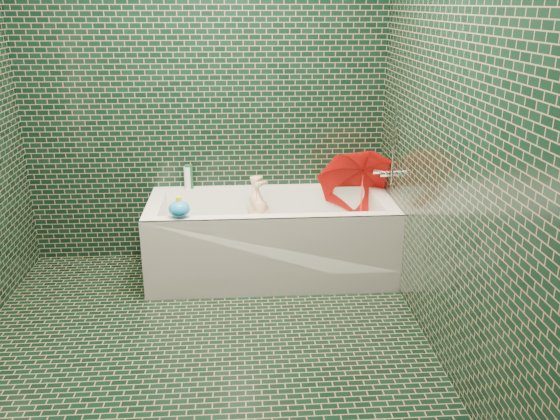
{
  "coord_description": "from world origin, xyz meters",
  "views": [
    {
      "loc": [
        0.24,
        -2.87,
        1.85
      ],
      "look_at": [
        0.5,
        0.82,
        0.55
      ],
      "focal_mm": 38.0,
      "sensor_mm": 36.0,
      "label": 1
    }
  ],
  "objects": [
    {
      "name": "floor",
      "position": [
        0.0,
        0.0,
        0.0
      ],
      "size": [
        2.8,
        2.8,
        0.0
      ],
      "primitive_type": "plane",
      "color": "black",
      "rests_on": "ground"
    },
    {
      "name": "umbrella",
      "position": [
        1.1,
        1.05,
        0.58
      ],
      "size": [
        0.86,
        0.93,
        0.87
      ],
      "primitive_type": "imported",
      "rotation": [
        0.5,
        -0.2,
        -0.33
      ],
      "color": "red",
      "rests_on": "bathtub"
    },
    {
      "name": "child",
      "position": [
        0.4,
        1.04,
        0.31
      ],
      "size": [
        0.82,
        0.36,
        0.27
      ],
      "primitive_type": "imported",
      "rotation": [
        -1.47,
        0.0,
        -1.48
      ],
      "color": "tan",
      "rests_on": "bathtub"
    },
    {
      "name": "bottle_left_short",
      "position": [
        -0.14,
        1.34,
        0.63
      ],
      "size": [
        0.07,
        0.07,
        0.17
      ],
      "primitive_type": "cylinder",
      "rotation": [
        0.0,
        0.0,
        -0.44
      ],
      "color": "white",
      "rests_on": "bathtub"
    },
    {
      "name": "wall_back",
      "position": [
        0.0,
        1.4,
        1.25
      ],
      "size": [
        2.8,
        0.0,
        2.8
      ],
      "primitive_type": "plane",
      "rotation": [
        1.57,
        0.0,
        0.0
      ],
      "color": "black",
      "rests_on": "floor"
    },
    {
      "name": "bathtub",
      "position": [
        0.45,
        1.01,
        0.21
      ],
      "size": [
        1.7,
        0.75,
        0.55
      ],
      "color": "white",
      "rests_on": "floor"
    },
    {
      "name": "soap_bottle_b",
      "position": [
        1.25,
        1.36,
        0.55
      ],
      "size": [
        0.1,
        0.1,
        0.18
      ],
      "primitive_type": "imported",
      "rotation": [
        0.0,
        0.0,
        -0.34
      ],
      "color": "#4F1B67",
      "rests_on": "bathtub"
    },
    {
      "name": "bottle_left_tall",
      "position": [
        -0.13,
        1.35,
        0.64
      ],
      "size": [
        0.08,
        0.08,
        0.18
      ],
      "primitive_type": "cylinder",
      "rotation": [
        0.0,
        0.0,
        -0.43
      ],
      "color": "#134324",
      "rests_on": "bathtub"
    },
    {
      "name": "water",
      "position": [
        0.45,
        1.02,
        0.3
      ],
      "size": [
        1.48,
        0.53,
        0.0
      ],
      "primitive_type": "cube",
      "color": "silver",
      "rests_on": "bathtub"
    },
    {
      "name": "soap_bottle_a",
      "position": [
        1.14,
        1.32,
        0.55
      ],
      "size": [
        0.13,
        0.13,
        0.26
      ],
      "primitive_type": "imported",
      "rotation": [
        0.0,
        0.0,
        -0.35
      ],
      "color": "white",
      "rests_on": "bathtub"
    },
    {
      "name": "wall_right",
      "position": [
        1.3,
        0.0,
        1.25
      ],
      "size": [
        0.0,
        2.8,
        2.8
      ],
      "primitive_type": "plane",
      "rotation": [
        1.57,
        0.0,
        -1.57
      ],
      "color": "black",
      "rests_on": "floor"
    },
    {
      "name": "wall_front",
      "position": [
        0.0,
        -1.4,
        1.25
      ],
      "size": [
        2.8,
        0.0,
        2.8
      ],
      "primitive_type": "plane",
      "rotation": [
        -1.57,
        0.0,
        0.0
      ],
      "color": "black",
      "rests_on": "floor"
    },
    {
      "name": "soap_bottle_c",
      "position": [
        1.16,
        1.34,
        0.55
      ],
      "size": [
        0.16,
        0.16,
        0.18
      ],
      "primitive_type": "imported",
      "rotation": [
        0.0,
        0.0,
        0.1
      ],
      "color": "#134324",
      "rests_on": "bathtub"
    },
    {
      "name": "rubber_duck",
      "position": [
        0.89,
        1.35,
        0.59
      ],
      "size": [
        0.11,
        0.09,
        0.09
      ],
      "rotation": [
        0.0,
        0.0,
        -0.35
      ],
      "color": "yellow",
      "rests_on": "bathtub"
    },
    {
      "name": "faucet",
      "position": [
        1.26,
        1.02,
        0.77
      ],
      "size": [
        0.18,
        0.19,
        0.55
      ],
      "color": "silver",
      "rests_on": "wall_right"
    },
    {
      "name": "bath_mat",
      "position": [
        0.45,
        1.02,
        0.16
      ],
      "size": [
        1.35,
        0.47,
        0.01
      ],
      "primitive_type": "cube",
      "color": "green",
      "rests_on": "bathtub"
    },
    {
      "name": "bottle_right_pump",
      "position": [
        1.22,
        1.31,
        0.65
      ],
      "size": [
        0.06,
        0.06,
        0.19
      ],
      "primitive_type": "cylinder",
      "rotation": [
        0.0,
        0.0,
        0.32
      ],
      "color": "silver",
      "rests_on": "bathtub"
    },
    {
      "name": "bottle_right_tall",
      "position": [
        1.04,
        1.34,
        0.67
      ],
      "size": [
        0.07,
        0.07,
        0.24
      ],
      "primitive_type": "cylinder",
      "rotation": [
        0.0,
        0.0,
        -0.25
      ],
      "color": "#134324",
      "rests_on": "bathtub"
    },
    {
      "name": "bath_toy",
      "position": [
        -0.15,
        0.71,
        0.61
      ],
      "size": [
        0.16,
        0.13,
        0.14
      ],
      "rotation": [
        0.0,
        0.0,
        0.16
      ],
      "color": "#1882D9",
      "rests_on": "bathtub"
    }
  ]
}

